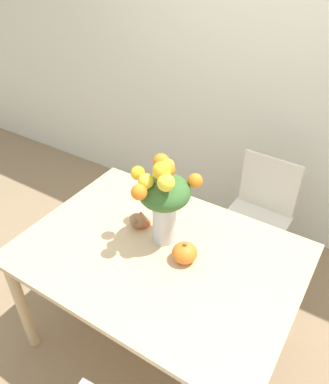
# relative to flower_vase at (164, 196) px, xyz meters

# --- Properties ---
(ground_plane) EXTENTS (12.00, 12.00, 0.00)m
(ground_plane) POSITION_rel_flower_vase_xyz_m (0.03, -0.09, -1.04)
(ground_plane) COLOR #8E7556
(wall_back) EXTENTS (8.00, 0.06, 2.70)m
(wall_back) POSITION_rel_flower_vase_xyz_m (0.03, 1.32, 0.31)
(wall_back) COLOR silver
(wall_back) RESTS_ON ground_plane
(dining_table) EXTENTS (1.40, 1.00, 0.76)m
(dining_table) POSITION_rel_flower_vase_xyz_m (0.03, -0.09, -0.37)
(dining_table) COLOR #D1B284
(dining_table) RESTS_ON ground_plane
(flower_vase) EXTENTS (0.31, 0.35, 0.50)m
(flower_vase) POSITION_rel_flower_vase_xyz_m (0.00, 0.00, 0.00)
(flower_vase) COLOR silver
(flower_vase) RESTS_ON dining_table
(pumpkin) EXTENTS (0.12, 0.12, 0.11)m
(pumpkin) POSITION_rel_flower_vase_xyz_m (0.17, -0.08, -0.23)
(pumpkin) COLOR orange
(pumpkin) RESTS_ON dining_table
(turkey_figurine) EXTENTS (0.11, 0.14, 0.09)m
(turkey_figurine) POSITION_rel_flower_vase_xyz_m (-0.17, 0.02, -0.24)
(turkey_figurine) COLOR #936642
(turkey_figurine) RESTS_ON dining_table
(dining_chair_near_window) EXTENTS (0.44, 0.44, 0.88)m
(dining_chair_near_window) POSITION_rel_flower_vase_xyz_m (0.26, 0.78, -0.57)
(dining_chair_near_window) COLOR silver
(dining_chair_near_window) RESTS_ON ground_plane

